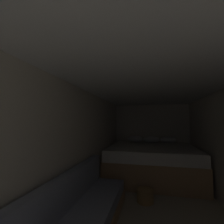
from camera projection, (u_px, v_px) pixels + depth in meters
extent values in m
plane|color=#B2A893|center=(153.00, 218.00, 2.41)|extent=(7.55, 7.55, 0.00)
cube|color=beige|center=(151.00, 135.00, 5.19)|extent=(2.40, 0.05, 2.00)
cube|color=beige|center=(82.00, 148.00, 2.75)|extent=(0.05, 5.55, 2.00)
cube|color=white|center=(151.00, 85.00, 2.54)|extent=(2.40, 5.55, 0.05)
cube|color=tan|center=(152.00, 167.00, 4.14)|extent=(2.18, 1.92, 0.55)
cube|color=white|center=(152.00, 151.00, 4.17)|extent=(2.14, 1.88, 0.25)
ellipsoid|color=white|center=(135.00, 139.00, 5.04)|extent=(0.49, 0.29, 0.19)
ellipsoid|color=white|center=(168.00, 140.00, 4.81)|extent=(0.49, 0.29, 0.19)
ellipsoid|color=white|center=(151.00, 139.00, 4.92)|extent=(0.49, 0.29, 0.19)
cube|color=#8C93A8|center=(58.00, 198.00, 1.83)|extent=(0.12, 2.72, 0.44)
cylinder|color=olive|center=(145.00, 196.00, 2.89)|extent=(0.30, 0.30, 0.22)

